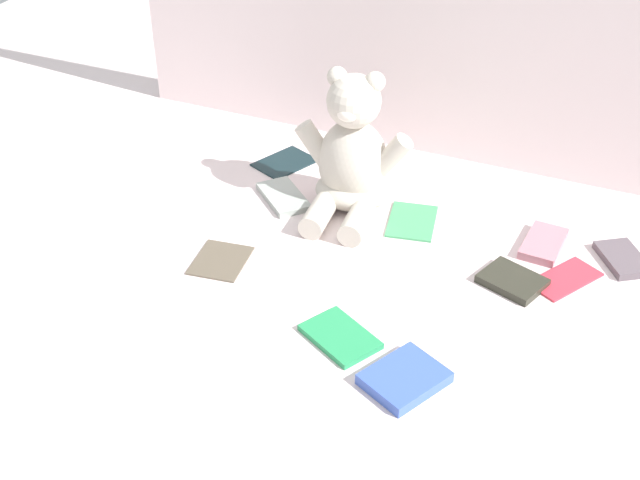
# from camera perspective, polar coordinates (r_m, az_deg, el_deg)

# --- Properties ---
(ground_plane) EXTENTS (3.20, 3.20, 0.00)m
(ground_plane) POSITION_cam_1_polar(r_m,az_deg,el_deg) (1.63, 2.13, -1.24)
(ground_plane) COLOR silver
(teddy_bear) EXTENTS (0.25, 0.23, 0.30)m
(teddy_bear) POSITION_cam_1_polar(r_m,az_deg,el_deg) (1.73, 2.15, 5.45)
(teddy_bear) COLOR beige
(teddy_bear) RESTS_ON ground_plane
(book_case_0) EXTENTS (0.14, 0.16, 0.01)m
(book_case_0) POSITION_cam_1_polar(r_m,az_deg,el_deg) (1.93, -2.39, 5.27)
(book_case_0) COLOR black
(book_case_0) RESTS_ON ground_plane
(book_case_1) EXTENTS (0.12, 0.13, 0.01)m
(book_case_1) POSITION_cam_1_polar(r_m,az_deg,el_deg) (1.71, 19.70, -1.20)
(book_case_1) COLOR #584E55
(book_case_1) RESTS_ON ground_plane
(book_case_2) EXTENTS (0.08, 0.13, 0.02)m
(book_case_2) POSITION_cam_1_polar(r_m,az_deg,el_deg) (1.71, 14.79, -0.24)
(book_case_2) COLOR #B8727F
(book_case_2) RESTS_ON ground_plane
(book_case_3) EXTENTS (0.15, 0.14, 0.01)m
(book_case_3) POSITION_cam_1_polar(r_m,az_deg,el_deg) (1.80, -2.47, 2.92)
(book_case_3) COLOR #9BA59E
(book_case_3) RESTS_ON ground_plane
(book_case_4) EXTENTS (0.14, 0.15, 0.02)m
(book_case_4) POSITION_cam_1_polar(r_m,az_deg,el_deg) (1.37, 5.71, -9.24)
(book_case_4) COLOR #3A59BA
(book_case_4) RESTS_ON ground_plane
(book_case_5) EXTENTS (0.13, 0.12, 0.02)m
(book_case_5) POSITION_cam_1_polar(r_m,az_deg,el_deg) (1.60, 12.80, -2.69)
(book_case_5) COLOR #2C2C22
(book_case_5) RESTS_ON ground_plane
(book_case_6) EXTENTS (0.11, 0.13, 0.01)m
(book_case_6) POSITION_cam_1_polar(r_m,az_deg,el_deg) (1.63, -6.70, -1.33)
(book_case_6) COLOR brown
(book_case_6) RESTS_ON ground_plane
(book_case_7) EXTENTS (0.12, 0.15, 0.01)m
(book_case_7) POSITION_cam_1_polar(r_m,az_deg,el_deg) (1.74, 6.20, 1.32)
(book_case_7) COLOR #41975F
(book_case_7) RESTS_ON ground_plane
(book_case_8) EXTENTS (0.15, 0.14, 0.01)m
(book_case_8) POSITION_cam_1_polar(r_m,az_deg,el_deg) (1.44, 1.37, -6.52)
(book_case_8) COLOR #269153
(book_case_8) RESTS_ON ground_plane
(book_case_9) EXTENTS (0.13, 0.15, 0.01)m
(book_case_9) POSITION_cam_1_polar(r_m,az_deg,el_deg) (1.63, 16.15, -2.46)
(book_case_9) COLOR #D5303F
(book_case_9) RESTS_ON ground_plane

